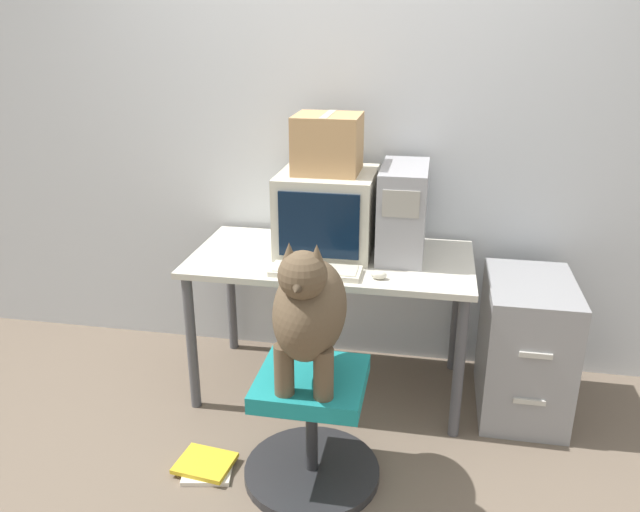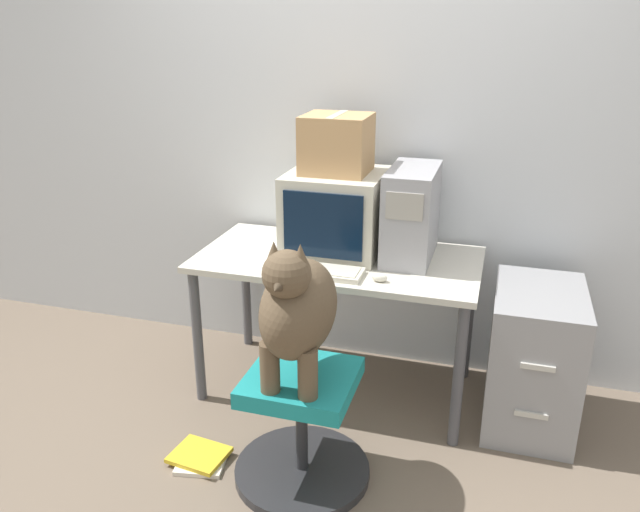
{
  "view_description": "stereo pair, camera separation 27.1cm",
  "coord_description": "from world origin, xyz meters",
  "px_view_note": "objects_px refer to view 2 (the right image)",
  "views": [
    {
      "loc": [
        0.47,
        -2.45,
        1.81
      ],
      "look_at": [
        0.0,
        0.04,
        0.85
      ],
      "focal_mm": 35.0,
      "sensor_mm": 36.0,
      "label": 1
    },
    {
      "loc": [
        0.73,
        -2.39,
        1.81
      ],
      "look_at": [
        0.0,
        0.04,
        0.85
      ],
      "focal_mm": 35.0,
      "sensor_mm": 36.0,
      "label": 2
    }
  ],
  "objects_px": {
    "pc_tower": "(411,213)",
    "dog": "(297,307)",
    "keyboard": "(318,271)",
    "book_stack_floor": "(201,458)",
    "office_chair": "(302,429)",
    "cardboard_box": "(337,144)",
    "filing_cabinet": "(533,358)",
    "crt_monitor": "(336,212)"
  },
  "relations": [
    {
      "from": "pc_tower",
      "to": "keyboard",
      "type": "xyz_separation_m",
      "value": [
        -0.36,
        -0.34,
        -0.21
      ]
    },
    {
      "from": "keyboard",
      "to": "office_chair",
      "type": "height_order",
      "value": "keyboard"
    },
    {
      "from": "book_stack_floor",
      "to": "cardboard_box",
      "type": "bearing_deg",
      "value": 66.04
    },
    {
      "from": "pc_tower",
      "to": "filing_cabinet",
      "type": "relative_size",
      "value": 0.68
    },
    {
      "from": "office_chair",
      "to": "keyboard",
      "type": "bearing_deg",
      "value": 98.86
    },
    {
      "from": "crt_monitor",
      "to": "keyboard",
      "type": "relative_size",
      "value": 1.13
    },
    {
      "from": "crt_monitor",
      "to": "book_stack_floor",
      "type": "relative_size",
      "value": 1.77
    },
    {
      "from": "office_chair",
      "to": "book_stack_floor",
      "type": "relative_size",
      "value": 2.18
    },
    {
      "from": "office_chair",
      "to": "filing_cabinet",
      "type": "bearing_deg",
      "value": 37.12
    },
    {
      "from": "dog",
      "to": "book_stack_floor",
      "type": "bearing_deg",
      "value": -178.08
    },
    {
      "from": "pc_tower",
      "to": "keyboard",
      "type": "height_order",
      "value": "pc_tower"
    },
    {
      "from": "crt_monitor",
      "to": "office_chair",
      "type": "relative_size",
      "value": 0.81
    },
    {
      "from": "book_stack_floor",
      "to": "pc_tower",
      "type": "bearing_deg",
      "value": 48.91
    },
    {
      "from": "office_chair",
      "to": "dog",
      "type": "height_order",
      "value": "dog"
    },
    {
      "from": "keyboard",
      "to": "filing_cabinet",
      "type": "xyz_separation_m",
      "value": [
        0.98,
        0.23,
        -0.41
      ]
    },
    {
      "from": "crt_monitor",
      "to": "cardboard_box",
      "type": "relative_size",
      "value": 1.52
    },
    {
      "from": "crt_monitor",
      "to": "dog",
      "type": "height_order",
      "value": "crt_monitor"
    },
    {
      "from": "filing_cabinet",
      "to": "cardboard_box",
      "type": "bearing_deg",
      "value": 174.07
    },
    {
      "from": "filing_cabinet",
      "to": "crt_monitor",
      "type": "bearing_deg",
      "value": 174.29
    },
    {
      "from": "pc_tower",
      "to": "dog",
      "type": "relative_size",
      "value": 0.76
    },
    {
      "from": "keyboard",
      "to": "crt_monitor",
      "type": "bearing_deg",
      "value": 90.8
    },
    {
      "from": "crt_monitor",
      "to": "dog",
      "type": "distance_m",
      "value": 0.84
    },
    {
      "from": "pc_tower",
      "to": "dog",
      "type": "xyz_separation_m",
      "value": [
        -0.29,
        -0.84,
        -0.15
      ]
    },
    {
      "from": "crt_monitor",
      "to": "pc_tower",
      "type": "xyz_separation_m",
      "value": [
        0.37,
        0.01,
        0.02
      ]
    },
    {
      "from": "office_chair",
      "to": "dog",
      "type": "distance_m",
      "value": 0.57
    },
    {
      "from": "pc_tower",
      "to": "office_chair",
      "type": "relative_size",
      "value": 0.8
    },
    {
      "from": "filing_cabinet",
      "to": "book_stack_floor",
      "type": "relative_size",
      "value": 2.56
    },
    {
      "from": "keyboard",
      "to": "cardboard_box",
      "type": "distance_m",
      "value": 0.61
    },
    {
      "from": "pc_tower",
      "to": "keyboard",
      "type": "relative_size",
      "value": 1.12
    },
    {
      "from": "dog",
      "to": "filing_cabinet",
      "type": "relative_size",
      "value": 0.9
    },
    {
      "from": "pc_tower",
      "to": "dog",
      "type": "bearing_deg",
      "value": -109.2
    },
    {
      "from": "filing_cabinet",
      "to": "book_stack_floor",
      "type": "height_order",
      "value": "filing_cabinet"
    },
    {
      "from": "office_chair",
      "to": "dog",
      "type": "bearing_deg",
      "value": -90.0
    },
    {
      "from": "office_chair",
      "to": "cardboard_box",
      "type": "relative_size",
      "value": 1.86
    },
    {
      "from": "filing_cabinet",
      "to": "keyboard",
      "type": "bearing_deg",
      "value": -167.0
    },
    {
      "from": "keyboard",
      "to": "cardboard_box",
      "type": "relative_size",
      "value": 1.34
    },
    {
      "from": "office_chair",
      "to": "cardboard_box",
      "type": "bearing_deg",
      "value": 95.52
    },
    {
      "from": "cardboard_box",
      "to": "book_stack_floor",
      "type": "bearing_deg",
      "value": -113.96
    },
    {
      "from": "filing_cabinet",
      "to": "office_chair",
      "type": "bearing_deg",
      "value": -142.88
    },
    {
      "from": "cardboard_box",
      "to": "keyboard",
      "type": "bearing_deg",
      "value": -89.21
    },
    {
      "from": "pc_tower",
      "to": "office_chair",
      "type": "height_order",
      "value": "pc_tower"
    },
    {
      "from": "book_stack_floor",
      "to": "keyboard",
      "type": "bearing_deg",
      "value": 53.55
    }
  ]
}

